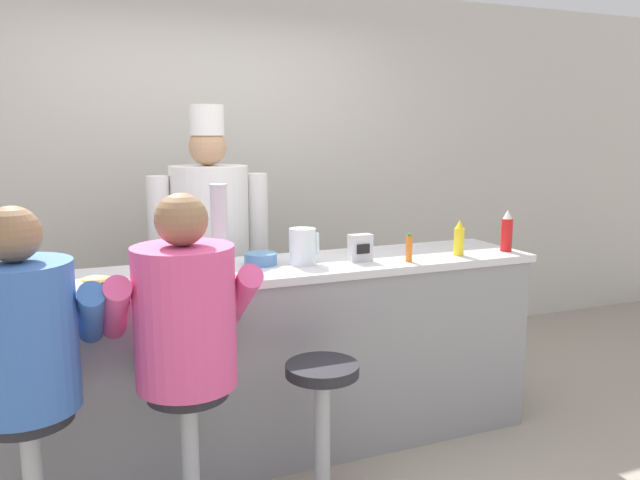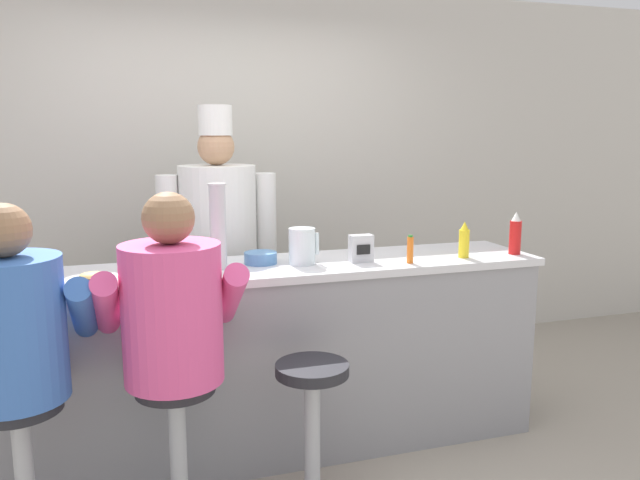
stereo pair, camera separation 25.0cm
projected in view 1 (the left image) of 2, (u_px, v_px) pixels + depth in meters
The scene contains 16 objects.
ground_plane at pixel (289, 477), 3.06m from camera, with size 20.00×20.00×0.00m, color #9E9384.
wall_back at pixel (205, 178), 4.42m from camera, with size 10.00×0.06×2.70m.
diner_counter at pixel (269, 360), 3.24m from camera, with size 2.93×0.58×1.00m.
ketchup_bottle_red at pixel (507, 232), 3.53m from camera, with size 0.06×0.06×0.24m.
mustard_bottle_yellow at pixel (459, 239), 3.41m from camera, with size 0.06×0.06×0.20m.
hot_sauce_bottle_orange at pixel (409, 248), 3.25m from camera, with size 0.03×0.03×0.15m.
water_pitcher_clear at pixel (303, 246), 3.18m from camera, with size 0.16×0.14×0.19m.
breakfast_plate at pixel (96, 284), 2.72m from camera, with size 0.27×0.27×0.05m.
cereal_bowl at pixel (261, 259), 3.18m from camera, with size 0.17×0.17×0.06m.
coffee_mug_tan at pixel (174, 270), 2.86m from camera, with size 0.14×0.09×0.09m.
cup_stack_steel at pixel (219, 228), 3.02m from camera, with size 0.09×0.09×0.42m.
napkin_dispenser_chrome at pixel (360, 248), 3.26m from camera, with size 0.12×0.07×0.14m.
diner_seated_blue at pixel (23, 347), 2.28m from camera, with size 0.59×0.58×1.42m.
diner_seated_pink at pixel (184, 325), 2.50m from camera, with size 0.61×0.60×1.44m.
empty_stool_round at pixel (322, 411), 2.77m from camera, with size 0.33×0.33×0.67m.
cook_in_whites_near at pixel (211, 246), 3.71m from camera, with size 0.71×0.46×1.83m.
Camera 1 is at (-0.93, -2.66, 1.67)m, focal length 35.00 mm.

